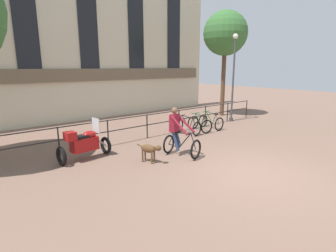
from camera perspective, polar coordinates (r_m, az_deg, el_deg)
The scene contains 11 objects.
ground_plane at distance 8.13m, azimuth 17.61°, elevation -9.91°, with size 60.00×60.00×0.00m, color #7A5B4C.
canal_railing at distance 11.41m, azimuth -4.59°, elevation 0.87°, with size 15.05×0.05×1.05m.
building_facade at distance 16.31m, azimuth -17.32°, elevation 17.56°, with size 18.00×0.72×9.18m.
cyclist_with_bike at distance 9.09m, azimuth 2.31°, elevation -1.83°, with size 0.97×1.31×1.70m.
dog at distance 8.51m, azimuth -3.93°, elevation -5.07°, with size 0.44×0.92×0.64m.
parked_motorcycle at distance 9.18m, azimuth -17.83°, elevation -3.61°, with size 1.78×0.78×1.35m.
parked_bicycle_near_lamp at distance 12.13m, azimuth 4.29°, elevation -0.10°, with size 0.83×1.20×0.86m.
parked_bicycle_mid_left at distance 12.70m, azimuth 6.92°, elevation 0.43°, with size 0.83×1.20×0.86m.
parked_bicycle_mid_right at distance 13.30m, azimuth 9.33°, elevation 0.91°, with size 0.68×1.12×0.86m.
street_lamp at distance 15.20m, azimuth 14.06°, elevation 10.97°, with size 0.28×0.28×4.79m.
tree_canalside_right at distance 17.08m, azimuth 12.37°, elevation 18.99°, with size 2.65×2.65×6.36m.
Camera 1 is at (-6.44, -3.92, 3.05)m, focal length 28.00 mm.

